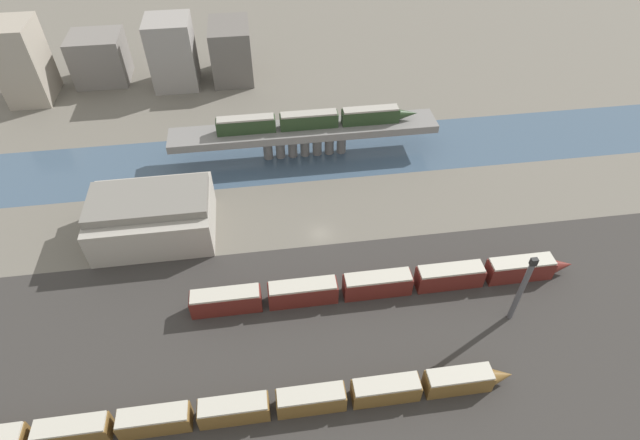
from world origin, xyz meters
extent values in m
plane|color=#666056|center=(0.00, 0.00, 0.00)|extent=(400.00, 400.00, 0.00)
cube|color=#33302D|center=(0.00, -24.00, 0.00)|extent=(280.00, 42.00, 0.01)
cube|color=#3D5166|center=(0.00, 25.49, 0.00)|extent=(320.00, 19.29, 0.01)
cube|color=slate|center=(0.00, 25.49, 6.43)|extent=(58.27, 7.33, 1.71)
cylinder|color=slate|center=(-8.27, 25.49, 2.79)|extent=(2.03, 2.03, 5.58)
cylinder|color=slate|center=(-5.51, 25.49, 2.79)|extent=(2.03, 2.03, 5.58)
cylinder|color=slate|center=(-2.76, 25.49, 2.79)|extent=(2.03, 2.03, 5.58)
cylinder|color=slate|center=(0.00, 25.49, 2.79)|extent=(2.03, 2.03, 5.58)
cylinder|color=slate|center=(2.76, 25.49, 2.79)|extent=(2.03, 2.03, 5.58)
cylinder|color=slate|center=(5.51, 25.49, 2.79)|extent=(2.03, 2.03, 5.58)
cylinder|color=slate|center=(8.27, 25.49, 2.79)|extent=(2.03, 2.03, 5.58)
cube|color=#23381E|center=(-12.42, 25.49, 8.83)|extent=(12.47, 2.63, 3.09)
cube|color=#9E998E|center=(-12.42, 25.49, 10.58)|extent=(11.97, 2.42, 0.40)
cube|color=#23381E|center=(1.02, 25.49, 8.83)|extent=(12.47, 2.63, 3.09)
cube|color=#9E998E|center=(1.02, 25.49, 10.58)|extent=(11.97, 2.42, 0.40)
cube|color=#23381E|center=(14.46, 25.49, 8.83)|extent=(12.47, 2.63, 3.09)
cube|color=#9E998E|center=(14.46, 25.49, 10.58)|extent=(11.97, 2.42, 0.40)
cone|color=#23381E|center=(22.88, 25.49, 8.68)|extent=(4.37, 2.36, 2.36)
cube|color=brown|center=(-37.76, -33.55, 1.63)|extent=(9.63, 2.95, 3.26)
cube|color=#B7B2A3|center=(-37.76, -33.55, 3.46)|extent=(9.24, 2.71, 0.40)
cube|color=brown|center=(-27.18, -33.55, 1.63)|extent=(9.63, 2.95, 3.26)
cube|color=#B7B2A3|center=(-27.18, -33.55, 3.46)|extent=(9.24, 2.71, 0.40)
cube|color=brown|center=(-16.59, -33.55, 1.63)|extent=(9.63, 2.95, 3.26)
cube|color=#B7B2A3|center=(-16.59, -33.55, 3.46)|extent=(9.24, 2.71, 0.40)
cube|color=brown|center=(-6.00, -33.55, 1.63)|extent=(9.63, 2.95, 3.26)
cube|color=#B7B2A3|center=(-6.00, -33.55, 3.46)|extent=(9.24, 2.71, 0.40)
cube|color=brown|center=(4.59, -33.55, 1.63)|extent=(9.63, 2.95, 3.26)
cube|color=#B7B2A3|center=(4.59, -33.55, 3.46)|extent=(9.24, 2.71, 0.40)
cube|color=brown|center=(15.18, -33.55, 1.63)|extent=(9.63, 2.95, 3.26)
cube|color=#B7B2A3|center=(15.18, -33.55, 3.46)|extent=(9.24, 2.71, 0.40)
cone|color=brown|center=(21.68, -33.55, 1.46)|extent=(3.37, 2.65, 2.65)
cube|color=#5B1E19|center=(-17.58, -15.06, 1.86)|extent=(11.43, 3.08, 3.71)
cube|color=#B7B2A3|center=(-17.58, -15.06, 3.91)|extent=(10.97, 2.84, 0.40)
cube|color=#5B1E19|center=(-5.04, -15.06, 1.86)|extent=(11.43, 3.08, 3.71)
cube|color=#B7B2A3|center=(-5.04, -15.06, 3.91)|extent=(10.97, 2.84, 0.40)
cube|color=#5B1E19|center=(7.50, -15.06, 1.86)|extent=(11.43, 3.08, 3.71)
cube|color=#B7B2A3|center=(7.50, -15.06, 3.91)|extent=(10.97, 2.84, 0.40)
cube|color=#5B1E19|center=(20.04, -15.06, 1.86)|extent=(11.43, 3.08, 3.71)
cube|color=#B7B2A3|center=(20.04, -15.06, 3.91)|extent=(10.97, 2.84, 0.40)
cube|color=#5B1E19|center=(32.59, -15.06, 1.86)|extent=(11.43, 3.08, 3.71)
cube|color=#B7B2A3|center=(32.59, -15.06, 3.91)|extent=(10.97, 2.84, 0.40)
cone|color=#5B1E19|center=(40.30, -15.06, 1.67)|extent=(4.00, 2.77, 2.77)
cube|color=#9E998E|center=(-30.70, 4.71, 3.71)|extent=(21.77, 15.64, 7.41)
cube|color=slate|center=(-30.70, 4.71, 8.22)|extent=(21.34, 10.95, 1.63)
cylinder|color=#4C4C51|center=(27.83, -23.00, 6.45)|extent=(0.83, 0.83, 12.90)
cube|color=black|center=(27.83, -23.00, 13.50)|extent=(1.00, 0.70, 1.20)
cube|color=gray|center=(-66.82, 60.29, 9.87)|extent=(10.13, 12.73, 19.74)
cube|color=slate|center=(-50.50, 67.66, 6.24)|extent=(13.48, 12.21, 12.49)
cube|color=gray|center=(-30.42, 62.47, 8.86)|extent=(11.36, 11.74, 17.72)
cube|color=#605B56|center=(-15.32, 64.74, 7.30)|extent=(10.50, 15.43, 14.60)
camera|label=1|loc=(-9.21, -65.89, 67.56)|focal=28.00mm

